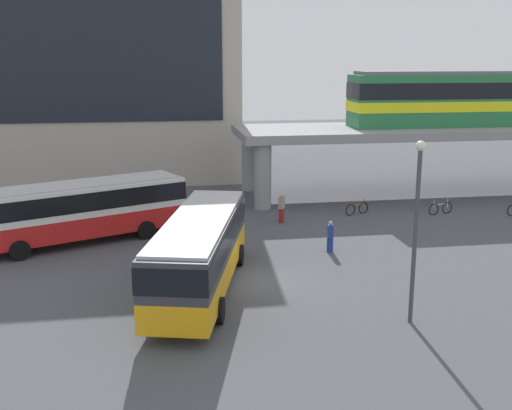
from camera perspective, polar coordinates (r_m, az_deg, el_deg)
name	(u,v)px	position (r m, az deg, el deg)	size (l,w,h in m)	color
ground_plane	(232,223)	(36.96, -2.26, -1.64)	(120.00, 120.00, 0.00)	#47494F
station_building	(51,62)	(55.27, -18.32, 12.37)	(29.73, 15.94, 18.44)	#B2A899
elevated_platform	(469,134)	(47.46, 18.94, 6.20)	(33.50, 7.42, 4.82)	gray
train	(489,98)	(47.87, 20.57, 9.22)	(20.19, 2.96, 3.84)	#26723F
bus_main	(200,246)	(25.79, -5.14, -3.78)	(5.19, 11.33, 3.22)	orange
bus_secondary	(81,206)	(33.81, -15.77, -0.09)	(11.10, 6.87, 3.22)	red
bicycle_brown	(357,209)	(39.34, 9.25, -0.34)	(1.69, 0.70, 1.04)	black
bicycle_silver	(440,208)	(40.59, 16.57, -0.30)	(1.75, 0.49, 1.04)	black
pedestrian_at_kerb	(282,209)	(36.77, 2.36, -0.36)	(0.45, 0.47, 1.78)	maroon
pedestrian_waiting_near_stop	(330,238)	(31.49, 6.83, -2.98)	(0.32, 0.43, 1.61)	navy
lamp_post	(416,219)	(22.90, 14.49, -1.25)	(0.36, 0.36, 6.77)	#3F3F44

